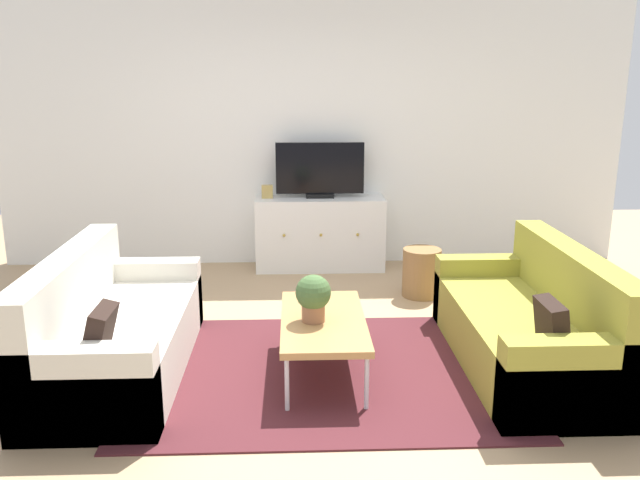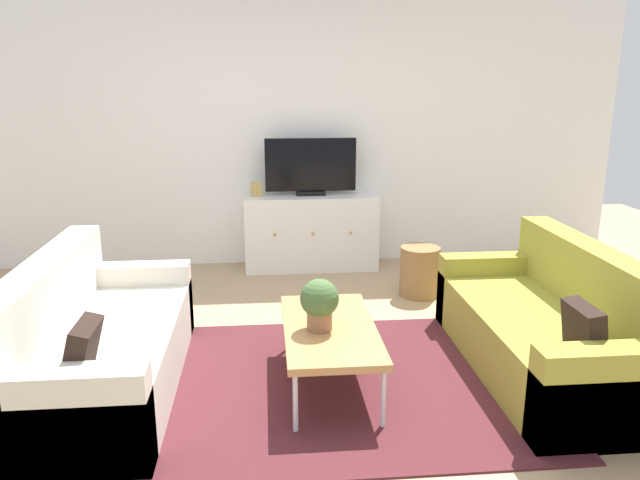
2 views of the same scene
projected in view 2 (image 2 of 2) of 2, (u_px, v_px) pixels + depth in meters
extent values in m
plane|color=tan|center=(328.00, 372.00, 3.90)|extent=(10.00, 10.00, 0.00)
cube|color=white|center=(302.00, 129.00, 6.00)|extent=(6.40, 0.12, 2.70)
cube|color=#4C1E23|center=(330.00, 383.00, 3.75)|extent=(2.50, 1.90, 0.01)
cube|color=beige|center=(106.00, 359.00, 3.63)|extent=(0.83, 1.82, 0.40)
cube|color=beige|center=(48.00, 329.00, 3.55)|extent=(0.20, 1.82, 0.82)
cube|color=beige|center=(133.00, 300.00, 4.40)|extent=(0.83, 0.18, 0.54)
cube|color=beige|center=(61.00, 424.00, 2.82)|extent=(0.83, 0.18, 0.54)
cube|color=black|center=(82.00, 352.00, 2.99)|extent=(0.18, 0.30, 0.32)
cube|color=olive|center=(539.00, 342.00, 3.87)|extent=(0.83, 1.82, 0.40)
cube|color=olive|center=(590.00, 310.00, 3.84)|extent=(0.20, 1.82, 0.82)
cube|color=olive|center=(493.00, 289.00, 4.64)|extent=(0.83, 0.18, 0.54)
cube|color=olive|center=(612.00, 397.00, 3.06)|extent=(0.83, 0.18, 0.54)
cube|color=black|center=(584.00, 332.00, 3.22)|extent=(0.14, 0.30, 0.31)
cube|color=#B7844C|center=(330.00, 329.00, 3.64)|extent=(0.55, 1.09, 0.04)
cylinder|color=silver|center=(295.00, 403.00, 3.19)|extent=(0.03, 0.03, 0.35)
cylinder|color=silver|center=(383.00, 399.00, 3.23)|extent=(0.03, 0.03, 0.35)
cylinder|color=silver|center=(288.00, 328.00, 4.16)|extent=(0.03, 0.03, 0.35)
cylinder|color=silver|center=(355.00, 325.00, 4.20)|extent=(0.03, 0.03, 0.35)
cylinder|color=#936042|center=(319.00, 321.00, 3.57)|extent=(0.15, 0.15, 0.11)
sphere|color=#426033|center=(319.00, 298.00, 3.54)|extent=(0.23, 0.23, 0.23)
cube|color=white|center=(311.00, 232.00, 5.99)|extent=(1.29, 0.44, 0.73)
sphere|color=#B79338|center=(275.00, 235.00, 5.73)|extent=(0.03, 0.03, 0.03)
sphere|color=#B79338|center=(313.00, 234.00, 5.76)|extent=(0.03, 0.03, 0.03)
sphere|color=#B79338|center=(351.00, 233.00, 5.79)|extent=(0.03, 0.03, 0.03)
cube|color=black|center=(311.00, 193.00, 5.91)|extent=(0.28, 0.16, 0.04)
cube|color=black|center=(311.00, 165.00, 5.84)|extent=(0.88, 0.04, 0.51)
cube|color=tan|center=(256.00, 189.00, 5.83)|extent=(0.11, 0.07, 0.13)
cylinder|color=olive|center=(420.00, 271.00, 5.24)|extent=(0.34, 0.34, 0.43)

